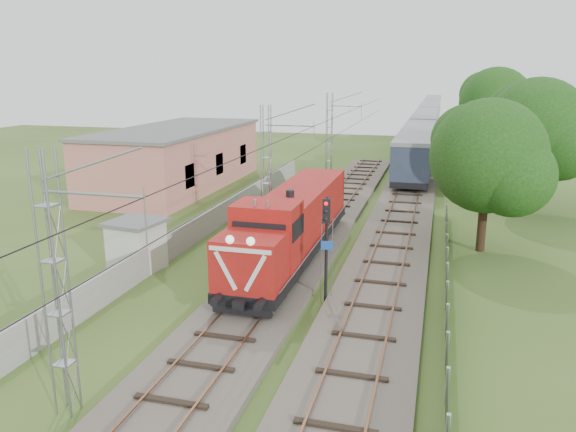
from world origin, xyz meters
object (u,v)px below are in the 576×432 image
(relay_hut, at_px, (137,245))
(coach_rake, at_px, (428,118))
(locomotive, at_px, (292,223))
(signal_post, at_px, (326,231))

(relay_hut, bearing_deg, coach_rake, 79.86)
(locomotive, bearing_deg, signal_post, -60.37)
(signal_post, height_order, relay_hut, signal_post)
(coach_rake, distance_m, signal_post, 71.07)
(coach_rake, height_order, relay_hut, coach_rake)
(coach_rake, relative_size, relay_hut, 33.38)
(coach_rake, bearing_deg, locomotive, -94.33)
(locomotive, bearing_deg, relay_hut, -156.29)
(signal_post, relative_size, relay_hut, 1.67)
(relay_hut, bearing_deg, locomotive, 23.71)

